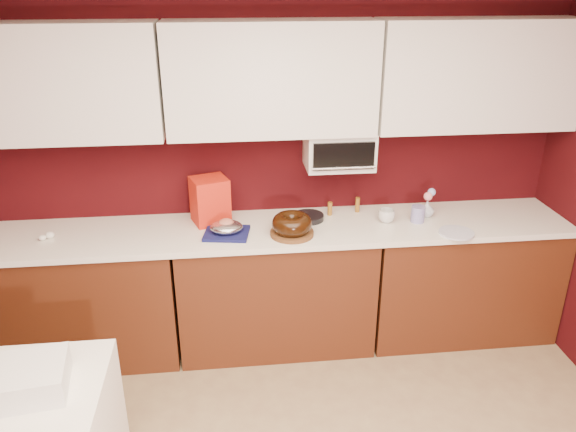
# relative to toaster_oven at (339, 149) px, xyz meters

# --- Properties ---
(wall_back) EXTENTS (4.00, 0.02, 2.50)m
(wall_back) POSITION_rel_toaster_oven_xyz_m (-0.45, 0.15, -0.12)
(wall_back) COLOR #37070A
(wall_back) RESTS_ON floor
(base_cabinet_left) EXTENTS (1.31, 0.58, 0.86)m
(base_cabinet_left) POSITION_rel_toaster_oven_xyz_m (-1.78, -0.17, -0.95)
(base_cabinet_left) COLOR #4E220F
(base_cabinet_left) RESTS_ON floor
(base_cabinet_center) EXTENTS (1.31, 0.58, 0.86)m
(base_cabinet_center) POSITION_rel_toaster_oven_xyz_m (-0.45, -0.17, -0.95)
(base_cabinet_center) COLOR #4E220F
(base_cabinet_center) RESTS_ON floor
(base_cabinet_right) EXTENTS (1.31, 0.58, 0.86)m
(base_cabinet_right) POSITION_rel_toaster_oven_xyz_m (0.88, -0.17, -0.95)
(base_cabinet_right) COLOR #4E220F
(base_cabinet_right) RESTS_ON floor
(countertop) EXTENTS (4.00, 0.62, 0.04)m
(countertop) POSITION_rel_toaster_oven_xyz_m (-0.45, -0.17, -0.49)
(countertop) COLOR white
(countertop) RESTS_ON base_cabinet_center
(upper_cabinet_left) EXTENTS (1.31, 0.33, 0.70)m
(upper_cabinet_left) POSITION_rel_toaster_oven_xyz_m (-1.78, -0.02, 0.48)
(upper_cabinet_left) COLOR white
(upper_cabinet_left) RESTS_ON wall_back
(upper_cabinet_center) EXTENTS (1.31, 0.33, 0.70)m
(upper_cabinet_center) POSITION_rel_toaster_oven_xyz_m (-0.45, -0.02, 0.48)
(upper_cabinet_center) COLOR white
(upper_cabinet_center) RESTS_ON wall_back
(upper_cabinet_right) EXTENTS (1.31, 0.33, 0.70)m
(upper_cabinet_right) POSITION_rel_toaster_oven_xyz_m (0.88, -0.02, 0.48)
(upper_cabinet_right) COLOR white
(upper_cabinet_right) RESTS_ON wall_back
(toaster_oven) EXTENTS (0.45, 0.30, 0.25)m
(toaster_oven) POSITION_rel_toaster_oven_xyz_m (0.00, 0.00, 0.00)
(toaster_oven) COLOR white
(toaster_oven) RESTS_ON upper_cabinet_center
(toaster_oven_door) EXTENTS (0.40, 0.02, 0.18)m
(toaster_oven_door) POSITION_rel_toaster_oven_xyz_m (0.00, -0.16, 0.00)
(toaster_oven_door) COLOR black
(toaster_oven_door) RESTS_ON toaster_oven
(toaster_oven_handle) EXTENTS (0.42, 0.02, 0.02)m
(toaster_oven_handle) POSITION_rel_toaster_oven_xyz_m (0.00, -0.18, -0.07)
(toaster_oven_handle) COLOR silver
(toaster_oven_handle) RESTS_ON toaster_oven
(cake_base) EXTENTS (0.35, 0.35, 0.03)m
(cake_base) POSITION_rel_toaster_oven_xyz_m (-0.35, -0.30, -0.46)
(cake_base) COLOR brown
(cake_base) RESTS_ON countertop
(bundt_cake) EXTENTS (0.26, 0.26, 0.11)m
(bundt_cake) POSITION_rel_toaster_oven_xyz_m (-0.35, -0.30, -0.39)
(bundt_cake) COLOR black
(bundt_cake) RESTS_ON cake_base
(navy_towel) EXTENTS (0.32, 0.28, 0.02)m
(navy_towel) POSITION_rel_toaster_oven_xyz_m (-0.77, -0.25, -0.46)
(navy_towel) COLOR #13164A
(navy_towel) RESTS_ON countertop
(foil_ham_nest) EXTENTS (0.22, 0.19, 0.08)m
(foil_ham_nest) POSITION_rel_toaster_oven_xyz_m (-0.77, -0.25, -0.42)
(foil_ham_nest) COLOR silver
(foil_ham_nest) RESTS_ON navy_towel
(roasted_ham) EXTENTS (0.12, 0.10, 0.07)m
(roasted_ham) POSITION_rel_toaster_oven_xyz_m (-0.77, -0.25, -0.40)
(roasted_ham) COLOR #C16E58
(roasted_ham) RESTS_ON foil_ham_nest
(pandoro_box) EXTENTS (0.28, 0.27, 0.31)m
(pandoro_box) POSITION_rel_toaster_oven_xyz_m (-0.87, -0.02, -0.32)
(pandoro_box) COLOR #B00B14
(pandoro_box) RESTS_ON countertop
(dark_pan) EXTENTS (0.24, 0.24, 0.04)m
(dark_pan) POSITION_rel_toaster_oven_xyz_m (-0.21, -0.07, -0.46)
(dark_pan) COLOR black
(dark_pan) RESTS_ON countertop
(coffee_mug) EXTENTS (0.14, 0.14, 0.11)m
(coffee_mug) POSITION_rel_toaster_oven_xyz_m (0.31, -0.17, -0.42)
(coffee_mug) COLOR silver
(coffee_mug) RESTS_ON countertop
(blue_jar) EXTENTS (0.10, 0.10, 0.11)m
(blue_jar) POSITION_rel_toaster_oven_xyz_m (0.52, -0.18, -0.42)
(blue_jar) COLOR navy
(blue_jar) RESTS_ON countertop
(flower_vase) EXTENTS (0.11, 0.11, 0.12)m
(flower_vase) POSITION_rel_toaster_oven_xyz_m (0.61, -0.10, -0.41)
(flower_vase) COLOR silver
(flower_vase) RESTS_ON countertop
(flower_pink) EXTENTS (0.06, 0.06, 0.06)m
(flower_pink) POSITION_rel_toaster_oven_xyz_m (0.61, -0.10, -0.33)
(flower_pink) COLOR pink
(flower_pink) RESTS_ON flower_vase
(flower_blue) EXTENTS (0.06, 0.06, 0.06)m
(flower_blue) POSITION_rel_toaster_oven_xyz_m (0.64, -0.08, -0.30)
(flower_blue) COLOR #99B1F5
(flower_blue) RESTS_ON flower_vase
(china_plate) EXTENTS (0.26, 0.26, 0.01)m
(china_plate) POSITION_rel_toaster_oven_xyz_m (0.71, -0.40, -0.47)
(china_plate) COLOR silver
(china_plate) RESTS_ON countertop
(amber_bottle) EXTENTS (0.04, 0.04, 0.10)m
(amber_bottle) POSITION_rel_toaster_oven_xyz_m (-0.05, -0.00, -0.43)
(amber_bottle) COLOR brown
(amber_bottle) RESTS_ON countertop
(egg_left) EXTENTS (0.07, 0.06, 0.05)m
(egg_left) POSITION_rel_toaster_oven_xyz_m (-1.89, -0.18, -0.45)
(egg_left) COLOR silver
(egg_left) RESTS_ON countertop
(egg_right) EXTENTS (0.06, 0.05, 0.04)m
(egg_right) POSITION_rel_toaster_oven_xyz_m (-1.93, -0.20, -0.46)
(egg_right) COLOR silver
(egg_right) RESTS_ON countertop
(newspaper_stack) EXTENTS (0.41, 0.35, 0.13)m
(newspaper_stack) POSITION_rel_toaster_oven_xyz_m (-1.68, -1.46, -0.56)
(newspaper_stack) COLOR white
(newspaper_stack) RESTS_ON dining_table
(amber_bottle_tall) EXTENTS (0.03, 0.03, 0.11)m
(amber_bottle_tall) POSITION_rel_toaster_oven_xyz_m (0.15, 0.03, -0.42)
(amber_bottle_tall) COLOR brown
(amber_bottle_tall) RESTS_ON countertop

